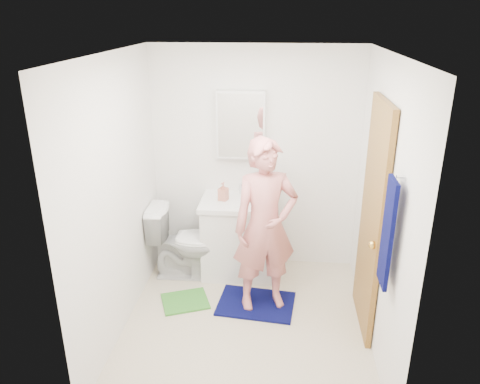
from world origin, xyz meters
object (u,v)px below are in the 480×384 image
toothbrush_cup (265,193)px  man (265,226)px  medicine_cabinet (241,125)px  toilet (187,242)px  towel (388,233)px  soap_dispenser (223,191)px  vanity_cabinet (239,239)px

toothbrush_cup → man: 0.70m
medicine_cabinet → toilet: bearing=-148.2°
medicine_cabinet → towel: medicine_cabinet is taller
soap_dispenser → toilet: bearing=-165.7°
towel → toothbrush_cup: size_ratio=5.94×
medicine_cabinet → towel: bearing=-55.4°
towel → toilet: bearing=141.6°
medicine_cabinet → toothbrush_cup: bearing=-27.3°
vanity_cabinet → towel: size_ratio=1.00×
towel → toilet: size_ratio=1.00×
vanity_cabinet → toilet: 0.56m
toothbrush_cup → towel: bearing=-60.0°
toilet → toothbrush_cup: toothbrush_cup is taller
towel → toothbrush_cup: (-0.91, 1.57, -0.35)m
toilet → man: size_ratio=0.48×
towel → toilet: towel is taller
toothbrush_cup → man: man is taller
vanity_cabinet → man: bearing=-63.8°
vanity_cabinet → medicine_cabinet: 1.22m
towel → vanity_cabinet: bearing=128.5°
vanity_cabinet → medicine_cabinet: medicine_cabinet is taller
medicine_cabinet → toilet: (-0.55, -0.34, -1.20)m
vanity_cabinet → toilet: size_ratio=1.00×
vanity_cabinet → soap_dispenser: (-0.16, -0.02, 0.55)m
towel → toothbrush_cup: towel is taller
vanity_cabinet → toothbrush_cup: (0.27, 0.08, 0.50)m
medicine_cabinet → soap_dispenser: (-0.16, -0.24, -0.65)m
towel → man: (-0.88, 0.87, -0.40)m
vanity_cabinet → toothbrush_cup: bearing=17.0°
vanity_cabinet → towel: towel is taller
towel → toilet: (-1.73, 1.37, -0.85)m
medicine_cabinet → toilet: 1.36m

